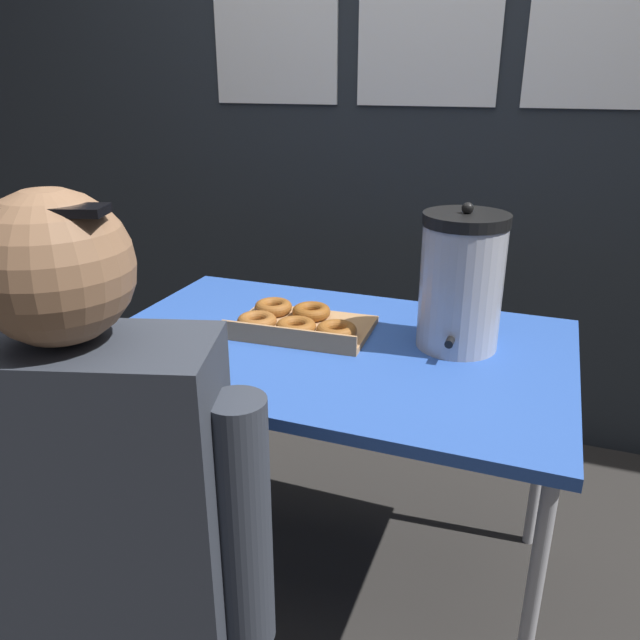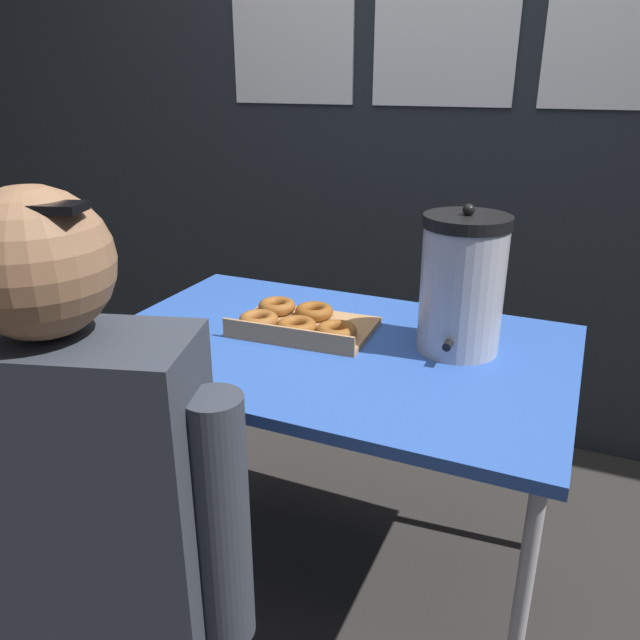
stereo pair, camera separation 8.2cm
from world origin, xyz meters
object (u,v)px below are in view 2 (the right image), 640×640
(donut_box, at_px, (300,323))
(cell_phone, at_px, (177,344))
(person_seated, at_px, (87,559))
(coffee_urn, at_px, (462,284))

(donut_box, distance_m, cell_phone, 0.32)
(cell_phone, relative_size, person_seated, 0.13)
(donut_box, relative_size, coffee_urn, 1.02)
(donut_box, xyz_separation_m, cell_phone, (-0.24, -0.22, -0.02))
(cell_phone, bearing_deg, donut_box, 35.59)
(cell_phone, height_order, person_seated, person_seated)
(coffee_urn, bearing_deg, person_seated, -119.26)
(donut_box, distance_m, person_seated, 0.78)
(cell_phone, bearing_deg, person_seated, -78.02)
(coffee_urn, height_order, person_seated, person_seated)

